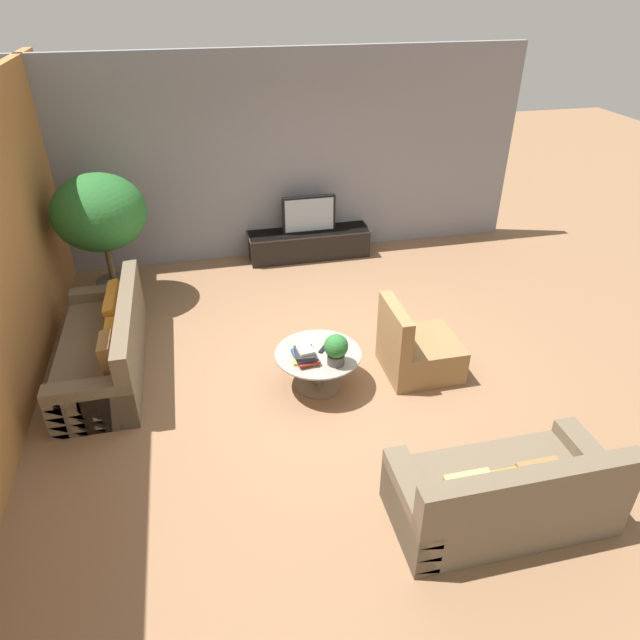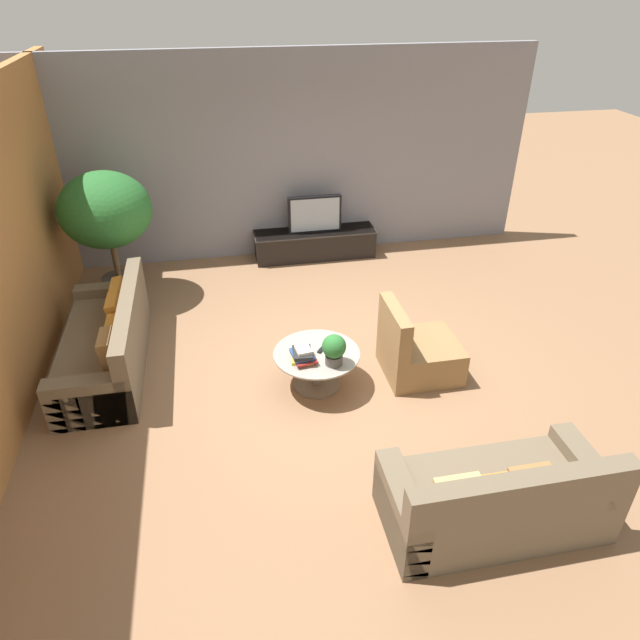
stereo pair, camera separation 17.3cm
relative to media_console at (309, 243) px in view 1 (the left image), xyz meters
name	(u,v)px [view 1 (the left image)]	position (x,y,z in m)	size (l,w,h in m)	color
ground_plane	(333,366)	(-0.34, -2.94, -0.22)	(24.00, 24.00, 0.00)	#8C6647
back_wall_stone	(281,158)	(-0.34, 0.32, 1.28)	(7.40, 0.12, 3.00)	gray
media_console	(309,243)	(0.00, 0.00, 0.00)	(1.89, 0.50, 0.42)	black
television	(309,214)	(0.00, 0.00, 0.48)	(0.81, 0.13, 0.56)	black
coffee_table	(318,363)	(-0.59, -3.23, 0.07)	(0.92, 0.92, 0.43)	#756656
couch_by_wall	(106,348)	(-2.82, -2.43, 0.07)	(0.84, 2.15, 0.84)	brown
couch_near_entry	(504,495)	(0.47, -5.31, 0.07)	(1.77, 0.84, 0.84)	brown
armchair_wicker	(416,350)	(0.54, -3.21, 0.05)	(0.80, 0.76, 0.86)	olive
potted_palm_tall	(100,216)	(-2.87, -0.74, 0.98)	(1.17, 1.17, 1.74)	#514C47
potted_plant_tabletop	(336,349)	(-0.45, -3.46, 0.39)	(0.25, 0.25, 0.34)	#514C47
book_stack	(305,355)	(-0.75, -3.34, 0.28)	(0.27, 0.31, 0.16)	gold
remote_black	(323,349)	(-0.52, -3.18, 0.22)	(0.04, 0.16, 0.02)	black
remote_silver	(340,348)	(-0.34, -3.22, 0.22)	(0.04, 0.16, 0.02)	gray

